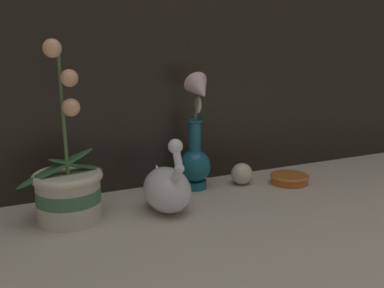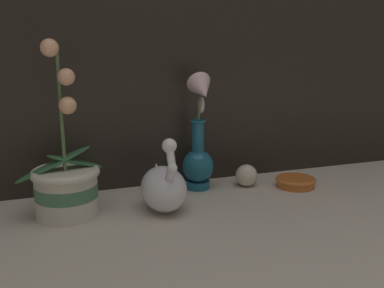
{
  "view_description": "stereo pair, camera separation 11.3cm",
  "coord_description": "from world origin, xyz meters",
  "px_view_note": "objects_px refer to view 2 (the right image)",
  "views": [
    {
      "loc": [
        -0.46,
        -0.86,
        0.41
      ],
      "look_at": [
        -0.0,
        0.14,
        0.15
      ],
      "focal_mm": 42.0,
      "sensor_mm": 36.0,
      "label": 1
    },
    {
      "loc": [
        -0.36,
        -0.91,
        0.41
      ],
      "look_at": [
        -0.0,
        0.14,
        0.15
      ],
      "focal_mm": 42.0,
      "sensor_mm": 36.0,
      "label": 2
    }
  ],
  "objects_px": {
    "amber_dish": "(296,181)",
    "blue_vase": "(199,147)",
    "swan_figurine": "(163,186)",
    "glass_sphere": "(246,175)",
    "orchid_potted_plant": "(66,183)"
  },
  "relations": [
    {
      "from": "amber_dish",
      "to": "orchid_potted_plant",
      "type": "bearing_deg",
      "value": -179.26
    },
    {
      "from": "amber_dish",
      "to": "blue_vase",
      "type": "bearing_deg",
      "value": 165.48
    },
    {
      "from": "orchid_potted_plant",
      "to": "blue_vase",
      "type": "distance_m",
      "value": 0.37
    },
    {
      "from": "blue_vase",
      "to": "glass_sphere",
      "type": "distance_m",
      "value": 0.16
    },
    {
      "from": "glass_sphere",
      "to": "amber_dish",
      "type": "xyz_separation_m",
      "value": [
        0.13,
        -0.05,
        -0.02
      ]
    },
    {
      "from": "orchid_potted_plant",
      "to": "amber_dish",
      "type": "relative_size",
      "value": 3.66
    },
    {
      "from": "swan_figurine",
      "to": "amber_dish",
      "type": "distance_m",
      "value": 0.4
    },
    {
      "from": "swan_figurine",
      "to": "amber_dish",
      "type": "height_order",
      "value": "swan_figurine"
    },
    {
      "from": "blue_vase",
      "to": "glass_sphere",
      "type": "relative_size",
      "value": 5.22
    },
    {
      "from": "orchid_potted_plant",
      "to": "swan_figurine",
      "type": "xyz_separation_m",
      "value": [
        0.22,
        -0.04,
        -0.02
      ]
    },
    {
      "from": "glass_sphere",
      "to": "amber_dish",
      "type": "bearing_deg",
      "value": -21.53
    },
    {
      "from": "orchid_potted_plant",
      "to": "glass_sphere",
      "type": "height_order",
      "value": "orchid_potted_plant"
    },
    {
      "from": "blue_vase",
      "to": "glass_sphere",
      "type": "xyz_separation_m",
      "value": [
        0.14,
        -0.02,
        -0.09
      ]
    },
    {
      "from": "orchid_potted_plant",
      "to": "swan_figurine",
      "type": "relative_size",
      "value": 2.14
    },
    {
      "from": "blue_vase",
      "to": "amber_dish",
      "type": "xyz_separation_m",
      "value": [
        0.26,
        -0.07,
        -0.1
      ]
    }
  ]
}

